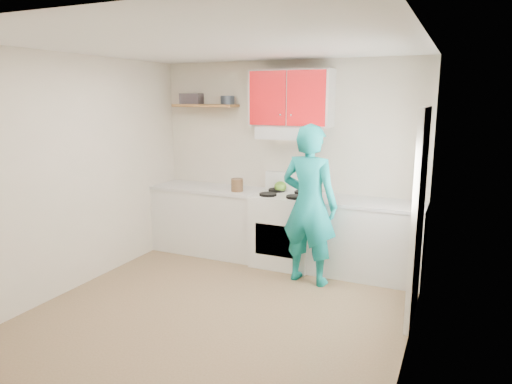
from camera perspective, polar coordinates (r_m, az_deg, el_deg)
The scene contains 21 objects.
floor at distance 4.86m, azimuth -4.42°, elevation -14.47°, with size 3.80×3.80×0.00m, color brown.
ceiling at distance 4.39m, azimuth -4.97°, elevation 17.64°, with size 3.60×3.80×0.04m, color white.
back_wall at distance 6.16m, azimuth 3.91°, elevation 3.80°, with size 3.60×0.04×2.60m, color beige.
front_wall at distance 2.98m, azimuth -22.69°, elevation -5.62°, with size 3.60×0.04×2.60m, color beige.
left_wall at distance 5.54m, azimuth -21.23°, elevation 2.15°, with size 0.04×3.80×2.60m, color beige.
right_wall at distance 3.92m, azimuth 19.02°, elevation -1.34°, with size 0.04×3.80×2.60m, color beige.
door at distance 4.67m, azimuth 19.33°, elevation -2.82°, with size 0.05×0.85×2.05m, color white.
door_glass at distance 4.59m, azimuth 19.35°, elevation 2.36°, with size 0.01×0.55×0.95m, color white.
counter_left at distance 6.50m, azimuth -5.78°, elevation -3.47°, with size 1.52×0.60×0.90m, color silver.
counter_right at distance 5.76m, azimuth 13.46°, elevation -5.72°, with size 1.32×0.60×0.90m, color silver.
stove at distance 6.00m, azimuth 3.60°, elevation -4.62°, with size 0.76×0.65×0.92m, color white.
range_hood at distance 5.87m, azimuth 4.12°, elevation 7.30°, with size 0.76×0.44×0.15m, color silver.
upper_cabinets at distance 5.91m, azimuth 4.37°, elevation 11.44°, with size 1.02×0.33×0.70m, color red.
shelf at distance 6.46m, azimuth -6.25°, elevation 10.54°, with size 0.90×0.30×0.04m, color brown.
books at distance 6.60m, azimuth -7.94°, elevation 11.30°, with size 0.28×0.20×0.15m, color #443C43.
tin at distance 6.32m, azimuth -3.53°, elevation 11.24°, with size 0.19×0.19×0.11m, color #333D4C.
kettle at distance 6.04m, azimuth 3.02°, elevation 0.68°, with size 0.16×0.16×0.14m, color #558625.
crock at distance 6.06m, azimuth -2.35°, elevation 0.77°, with size 0.16×0.16×0.19m, color brown.
cutting_board at distance 5.63m, azimuth 11.49°, elevation -1.21°, with size 0.28×0.20×0.02m, color olive.
silicone_mat at distance 5.60m, azimuth 17.33°, elevation -1.63°, with size 0.27×0.23×0.01m, color red.
person at distance 5.33m, azimuth 6.57°, elevation -1.58°, with size 0.68×0.44×1.85m, color #0E8283.
Camera 1 is at (2.12, -3.82, 2.14)m, focal length 32.49 mm.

